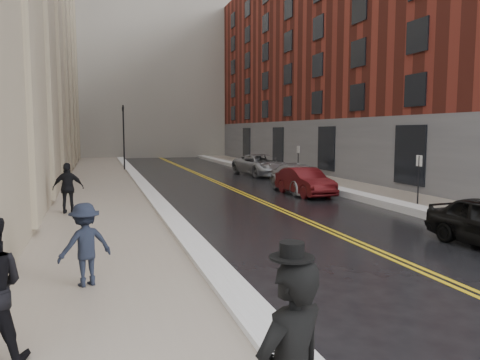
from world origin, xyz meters
TOP-DOWN VIEW (x-y plane):
  - ground at (0.00, 0.00)m, footprint 160.00×160.00m
  - sidewalk_left at (-4.50, 16.00)m, footprint 4.00×64.00m
  - sidewalk_right at (9.00, 16.00)m, footprint 3.00×64.00m
  - lane_stripe_a at (2.38, 16.00)m, footprint 0.12×64.00m
  - lane_stripe_b at (2.62, 16.00)m, footprint 0.12×64.00m
  - snow_ridge_left at (-2.20, 16.00)m, footprint 0.70×60.80m
  - snow_ridge_right at (7.15, 16.00)m, footprint 0.85×60.80m
  - building_right at (17.50, 23.00)m, footprint 14.00×50.00m
  - tower_far_right at (14.00, 66.00)m, footprint 22.00×18.00m
  - traffic_signal at (-2.60, 30.00)m, footprint 0.18×0.15m
  - parking_sign_near at (7.90, 8.00)m, footprint 0.06×0.35m
  - parking_sign_far at (7.90, 20.00)m, footprint 0.06×0.35m
  - car_maroon at (5.25, 13.22)m, footprint 1.66×4.24m
  - car_silver_near at (5.51, 14.46)m, footprint 2.09×4.95m
  - car_silver_far at (6.60, 23.59)m, footprint 3.19×5.75m
  - pedestrian_b at (-4.89, 1.55)m, footprint 1.22×0.97m
  - pedestrian_c at (-5.69, 10.36)m, footprint 1.11×0.48m

SIDE VIEW (x-z plane):
  - ground at x=0.00m, z-range 0.00..0.00m
  - lane_stripe_a at x=2.38m, z-range 0.00..0.01m
  - lane_stripe_b at x=2.62m, z-range 0.00..0.01m
  - sidewalk_left at x=-4.50m, z-range 0.00..0.15m
  - sidewalk_right at x=9.00m, z-range 0.00..0.15m
  - snow_ridge_left at x=-2.20m, z-range 0.00..0.26m
  - snow_ridge_right at x=7.15m, z-range 0.00..0.30m
  - car_maroon at x=5.25m, z-range 0.00..1.37m
  - car_silver_near at x=5.51m, z-range 0.00..1.42m
  - car_silver_far at x=6.60m, z-range 0.00..1.52m
  - pedestrian_b at x=-4.89m, z-range 0.15..1.81m
  - pedestrian_c at x=-5.69m, z-range 0.15..2.03m
  - parking_sign_near at x=7.90m, z-range 0.24..2.47m
  - parking_sign_far at x=7.90m, z-range 0.24..2.47m
  - traffic_signal at x=-2.60m, z-range 0.48..5.68m
  - building_right at x=17.50m, z-range 0.00..18.00m
  - tower_far_right at x=14.00m, z-range 0.00..44.00m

